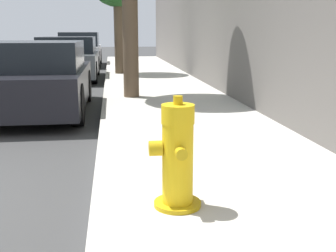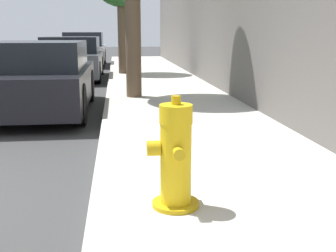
{
  "view_description": "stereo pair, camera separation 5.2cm",
  "coord_description": "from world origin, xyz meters",
  "px_view_note": "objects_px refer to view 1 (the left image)",
  "views": [
    {
      "loc": [
        2.17,
        -3.41,
        1.5
      ],
      "look_at": [
        2.74,
        0.84,
        0.53
      ],
      "focal_mm": 45.0,
      "sensor_mm": 36.0,
      "label": 1
    },
    {
      "loc": [
        2.22,
        -3.42,
        1.5
      ],
      "look_at": [
        2.74,
        0.84,
        0.53
      ],
      "focal_mm": 45.0,
      "sensor_mm": 36.0,
      "label": 2
    }
  ],
  "objects_px": {
    "parked_car_far": "(80,50)",
    "parked_car_near": "(37,79)",
    "fire_hydrant": "(177,158)",
    "parked_car_mid": "(69,59)"
  },
  "relations": [
    {
      "from": "parked_car_far",
      "to": "parked_car_near",
      "type": "bearing_deg",
      "value": -90.13
    },
    {
      "from": "fire_hydrant",
      "to": "parked_car_mid",
      "type": "bearing_deg",
      "value": 99.62
    },
    {
      "from": "fire_hydrant",
      "to": "parked_car_far",
      "type": "height_order",
      "value": "parked_car_far"
    },
    {
      "from": "parked_car_near",
      "to": "parked_car_mid",
      "type": "relative_size",
      "value": 0.97
    },
    {
      "from": "fire_hydrant",
      "to": "parked_car_mid",
      "type": "relative_size",
      "value": 0.22
    },
    {
      "from": "parked_car_mid",
      "to": "parked_car_far",
      "type": "height_order",
      "value": "parked_car_far"
    },
    {
      "from": "parked_car_near",
      "to": "fire_hydrant",
      "type": "bearing_deg",
      "value": -69.52
    },
    {
      "from": "parked_car_mid",
      "to": "parked_car_far",
      "type": "xyz_separation_m",
      "value": [
        -0.01,
        5.39,
        0.05
      ]
    },
    {
      "from": "parked_car_mid",
      "to": "parked_car_far",
      "type": "distance_m",
      "value": 5.39
    },
    {
      "from": "parked_car_mid",
      "to": "parked_car_far",
      "type": "relative_size",
      "value": 1.02
    }
  ]
}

